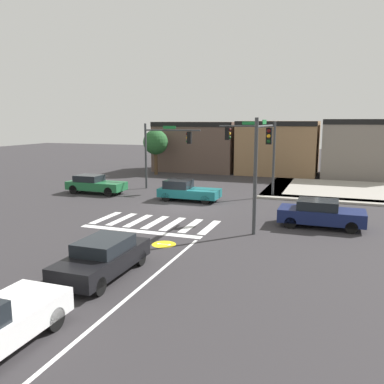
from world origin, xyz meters
name	(u,v)px	position (x,y,z in m)	size (l,w,h in m)	color
ground_plane	(184,206)	(0.00, 0.00, 0.00)	(120.00, 120.00, 0.00)	#302D30
crosswalk_near	(155,222)	(0.00, -4.50, 0.00)	(6.83, 3.01, 0.01)	silver
lane_markings	(108,266)	(1.16, -11.43, 0.00)	(6.80, 18.75, 0.01)	white
bike_detector_marking	(164,244)	(2.09, -8.09, 0.00)	(1.13, 1.13, 0.01)	yellow
curb_corner_northeast	(323,190)	(8.49, 9.42, 0.07)	(10.00, 10.60, 0.15)	#9E998E
storefront_row	(278,147)	(3.40, 19.11, 2.82)	(26.11, 6.79, 5.75)	brown
traffic_signal_northeast	(253,144)	(3.42, 5.52, 3.87)	(4.28, 0.32, 5.59)	#383A3D
traffic_signal_southeast	(262,152)	(5.66, -3.29, 3.99)	(0.32, 4.90, 5.77)	#383A3D
traffic_signal_northwest	(165,145)	(-3.79, 5.72, 3.67)	(4.86, 0.32, 5.39)	#383A3D
car_teal	(187,191)	(-0.55, 1.97, 0.71)	(4.28, 1.84, 1.44)	#196B70
car_green	(95,184)	(-8.29, 2.19, 0.73)	(4.57, 1.78, 1.43)	#1E6638
car_navy	(321,213)	(8.73, -2.39, 0.74)	(4.43, 1.91, 1.46)	#141E4C
car_black	(103,257)	(1.55, -12.35, 0.71)	(1.74, 4.35, 1.39)	black
roadside_tree	(156,143)	(-8.50, 14.00, 3.36)	(2.59, 2.59, 4.69)	#4C3823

